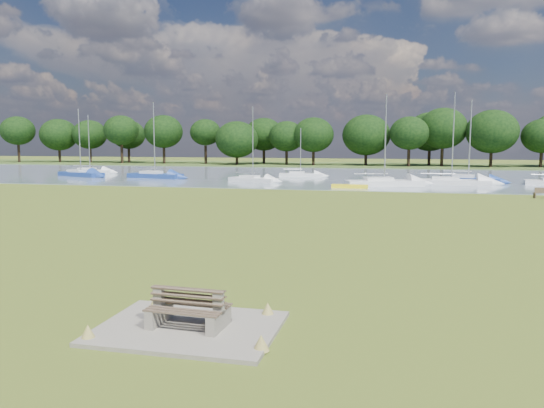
% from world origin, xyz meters
% --- Properties ---
extents(ground, '(220.00, 220.00, 0.00)m').
position_xyz_m(ground, '(0.00, 0.00, 0.00)').
color(ground, brown).
extents(river, '(220.00, 40.00, 0.10)m').
position_xyz_m(river, '(0.00, 42.00, 0.00)').
color(river, gray).
rests_on(river, ground).
extents(far_bank, '(220.00, 20.00, 0.40)m').
position_xyz_m(far_bank, '(0.00, 72.00, 0.00)').
color(far_bank, '#4C6626').
rests_on(far_bank, ground).
extents(concrete_pad, '(4.20, 3.20, 0.10)m').
position_xyz_m(concrete_pad, '(0.00, -14.00, 0.05)').
color(concrete_pad, gray).
rests_on(concrete_pad, ground).
extents(bench_pair, '(1.88, 1.16, 0.99)m').
position_xyz_m(bench_pair, '(0.00, -14.00, 0.50)').
color(bench_pair, gray).
rests_on(bench_pair, concrete_pad).
extents(riverbank_bench, '(1.43, 0.58, 0.86)m').
position_xyz_m(riverbank_bench, '(15.76, 19.44, 0.43)').
color(riverbank_bench, brown).
rests_on(riverbank_bench, ground).
extents(kayak, '(3.40, 0.85, 0.34)m').
position_xyz_m(kayak, '(0.35, 24.56, 0.22)').
color(kayak, yellow).
rests_on(kayak, river).
extents(tree_line, '(152.19, 8.09, 9.79)m').
position_xyz_m(tree_line, '(6.06, 68.00, 5.83)').
color(tree_line, black).
rests_on(tree_line, far_bank).
extents(sailboat_0, '(5.77, 3.24, 8.06)m').
position_xyz_m(sailboat_0, '(-10.62, 30.00, 0.46)').
color(sailboat_0, silver).
rests_on(sailboat_0, river).
extents(sailboat_2, '(7.80, 4.52, 8.89)m').
position_xyz_m(sailboat_2, '(3.36, 27.75, 0.55)').
color(sailboat_2, silver).
rests_on(sailboat_2, river).
extents(sailboat_3, '(6.16, 2.07, 7.89)m').
position_xyz_m(sailboat_3, '(-36.18, 39.16, 0.50)').
color(sailboat_3, silver).
rests_on(sailboat_3, river).
extents(sailboat_4, '(7.64, 2.49, 9.27)m').
position_xyz_m(sailboat_4, '(9.98, 31.37, 0.49)').
color(sailboat_4, silver).
rests_on(sailboat_4, river).
extents(sailboat_6, '(7.13, 3.20, 8.87)m').
position_xyz_m(sailboat_6, '(-23.47, 32.71, 0.55)').
color(sailboat_6, navy).
rests_on(sailboat_6, river).
extents(sailboat_7, '(7.17, 4.38, 8.30)m').
position_xyz_m(sailboat_7, '(-33.79, 33.37, 0.54)').
color(sailboat_7, navy).
rests_on(sailboat_7, river).
extents(sailboat_8, '(5.35, 2.20, 5.94)m').
position_xyz_m(sailboat_8, '(-6.99, 38.77, 0.44)').
color(sailboat_8, silver).
rests_on(sailboat_8, river).
extents(sailboat_9, '(6.43, 2.76, 8.61)m').
position_xyz_m(sailboat_9, '(11.88, 33.57, 0.57)').
color(sailboat_9, navy).
rests_on(sailboat_9, river).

